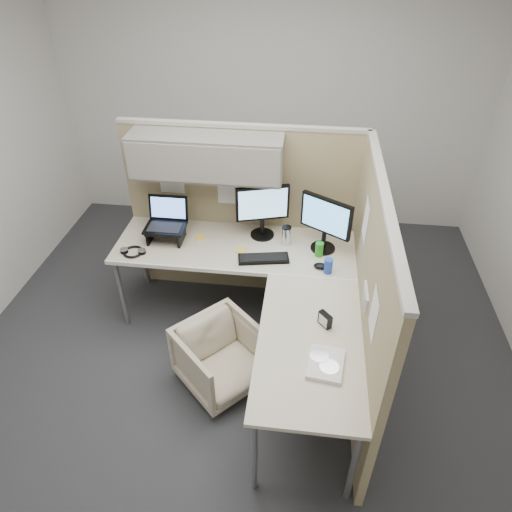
# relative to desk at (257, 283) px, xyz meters

# --- Properties ---
(ground) EXTENTS (4.50, 4.50, 0.00)m
(ground) POSITION_rel_desk_xyz_m (-0.12, -0.13, -0.69)
(ground) COLOR #2B2C2F
(ground) RESTS_ON ground
(partition_back) EXTENTS (2.00, 0.36, 1.63)m
(partition_back) POSITION_rel_desk_xyz_m (-0.34, 0.70, 0.41)
(partition_back) COLOR #9C8C66
(partition_back) RESTS_ON ground
(partition_right) EXTENTS (0.07, 2.03, 1.63)m
(partition_right) POSITION_rel_desk_xyz_m (0.78, -0.19, 0.13)
(partition_right) COLOR #9C8C66
(partition_right) RESTS_ON ground
(desk) EXTENTS (2.00, 1.98, 0.73)m
(desk) POSITION_rel_desk_xyz_m (0.00, 0.00, 0.00)
(desk) COLOR beige
(desk) RESTS_ON ground
(office_chair) EXTENTS (0.77, 0.77, 0.58)m
(office_chair) POSITION_rel_desk_xyz_m (-0.22, -0.39, -0.40)
(office_chair) COLOR beige
(office_chair) RESTS_ON ground
(monitor_left) EXTENTS (0.43, 0.20, 0.47)m
(monitor_left) POSITION_rel_desk_xyz_m (-0.03, 0.58, 0.32)
(monitor_left) COLOR black
(monitor_left) RESTS_ON desk
(monitor_right) EXTENTS (0.39, 0.26, 0.47)m
(monitor_right) POSITION_rel_desk_xyz_m (0.48, 0.45, 0.32)
(monitor_right) COLOR black
(monitor_right) RESTS_ON desk
(laptop_station) EXTENTS (0.33, 0.28, 0.34)m
(laptop_station) POSITION_rel_desk_xyz_m (-0.82, 0.45, 0.18)
(laptop_station) COLOR black
(laptop_station) RESTS_ON desk
(keyboard) EXTENTS (0.42, 0.20, 0.02)m
(keyboard) POSITION_rel_desk_xyz_m (0.02, 0.24, 0.05)
(keyboard) COLOR black
(keyboard) RESTS_ON desk
(mouse) EXTENTS (0.11, 0.08, 0.04)m
(mouse) POSITION_rel_desk_xyz_m (0.47, 0.19, 0.06)
(mouse) COLOR black
(mouse) RESTS_ON desk
(travel_mug) EXTENTS (0.08, 0.08, 0.17)m
(travel_mug) POSITION_rel_desk_xyz_m (0.18, 0.48, 0.13)
(travel_mug) COLOR silver
(travel_mug) RESTS_ON desk
(soda_can_green) EXTENTS (0.07, 0.07, 0.12)m
(soda_can_green) POSITION_rel_desk_xyz_m (0.52, 0.15, 0.10)
(soda_can_green) COLOR #1E3FA5
(soda_can_green) RESTS_ON desk
(soda_can_silver) EXTENTS (0.07, 0.07, 0.12)m
(soda_can_silver) POSITION_rel_desk_xyz_m (0.45, 0.36, 0.10)
(soda_can_silver) COLOR #268C1E
(soda_can_silver) RESTS_ON desk
(sticky_note_c) EXTENTS (0.10, 0.10, 0.01)m
(sticky_note_c) POSITION_rel_desk_xyz_m (-0.55, 0.49, 0.05)
(sticky_note_c) COLOR yellow
(sticky_note_c) RESTS_ON desk
(sticky_note_d) EXTENTS (0.09, 0.09, 0.01)m
(sticky_note_d) POSITION_rel_desk_xyz_m (-0.18, 0.34, 0.05)
(sticky_note_d) COLOR yellow
(sticky_note_d) RESTS_ON desk
(headphones) EXTENTS (0.21, 0.17, 0.03)m
(headphones) POSITION_rel_desk_xyz_m (-1.04, 0.20, 0.06)
(headphones) COLOR black
(headphones) RESTS_ON desk
(paper_stack) EXTENTS (0.24, 0.29, 0.03)m
(paper_stack) POSITION_rel_desk_xyz_m (0.51, -0.77, 0.06)
(paper_stack) COLOR white
(paper_stack) RESTS_ON desk
(desk_clock) EXTENTS (0.10, 0.10, 0.10)m
(desk_clock) POSITION_rel_desk_xyz_m (0.50, -0.43, 0.09)
(desk_clock) COLOR black
(desk_clock) RESTS_ON desk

